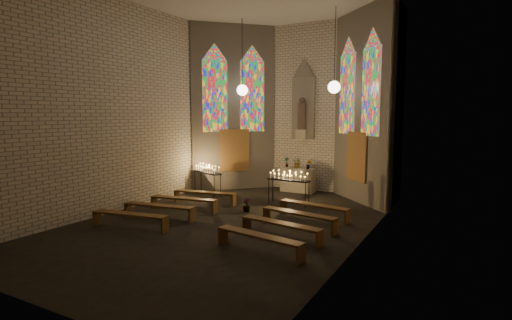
# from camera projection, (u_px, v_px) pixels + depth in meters

# --- Properties ---
(floor) EXTENTS (12.00, 12.00, 0.00)m
(floor) POSITION_uv_depth(u_px,v_px,m) (228.00, 222.00, 12.02)
(floor) COLOR black
(floor) RESTS_ON ground
(room) EXTENTS (8.22, 12.43, 7.00)m
(room) POSITION_uv_depth(u_px,v_px,m) (277.00, 101.00, 14.53)
(room) COLOR beige
(room) RESTS_ON ground
(altar) EXTENTS (1.40, 0.60, 1.00)m
(altar) POSITION_uv_depth(u_px,v_px,m) (298.00, 180.00, 16.71)
(altar) COLOR #BBB198
(altar) RESTS_ON ground
(flower_vase_left) EXTENTS (0.25, 0.19, 0.43)m
(flower_vase_left) POSITION_uv_depth(u_px,v_px,m) (287.00, 162.00, 16.93)
(flower_vase_left) COLOR #4C723F
(flower_vase_left) RESTS_ON altar
(flower_vase_center) EXTENTS (0.43, 0.39, 0.43)m
(flower_vase_center) POSITION_uv_depth(u_px,v_px,m) (297.00, 163.00, 16.74)
(flower_vase_center) COLOR #4C723F
(flower_vase_center) RESTS_ON altar
(flower_vase_right) EXTENTS (0.24, 0.20, 0.38)m
(flower_vase_right) POSITION_uv_depth(u_px,v_px,m) (308.00, 164.00, 16.33)
(flower_vase_right) COLOR #4C723F
(flower_vase_right) RESTS_ON altar
(aisle_flower_pot) EXTENTS (0.34, 0.34, 0.46)m
(aisle_flower_pot) POSITION_uv_depth(u_px,v_px,m) (246.00, 205.00, 13.29)
(aisle_flower_pot) COLOR #4C723F
(aisle_flower_pot) RESTS_ON ground
(votive_stand_left) EXTENTS (1.59, 0.94, 1.15)m
(votive_stand_left) POSITION_uv_depth(u_px,v_px,m) (207.00, 170.00, 16.08)
(votive_stand_left) COLOR black
(votive_stand_left) RESTS_ON ground
(votive_stand_right) EXTENTS (1.59, 0.47, 1.15)m
(votive_stand_right) POSITION_uv_depth(u_px,v_px,m) (289.00, 178.00, 14.24)
(votive_stand_right) COLOR black
(votive_stand_right) RESTS_ON ground
(pew_left_0) EXTENTS (2.37, 0.70, 0.45)m
(pew_left_0) POSITION_uv_depth(u_px,v_px,m) (205.00, 194.00, 14.46)
(pew_left_0) COLOR #543618
(pew_left_0) RESTS_ON ground
(pew_right_0) EXTENTS (2.37, 0.70, 0.45)m
(pew_right_0) POSITION_uv_depth(u_px,v_px,m) (314.00, 207.00, 12.47)
(pew_right_0) COLOR #543618
(pew_right_0) RESTS_ON ground
(pew_left_1) EXTENTS (2.37, 0.70, 0.45)m
(pew_left_1) POSITION_uv_depth(u_px,v_px,m) (184.00, 200.00, 13.41)
(pew_left_1) COLOR #543618
(pew_left_1) RESTS_ON ground
(pew_right_1) EXTENTS (2.37, 0.70, 0.45)m
(pew_right_1) POSITION_uv_depth(u_px,v_px,m) (299.00, 215.00, 11.42)
(pew_right_1) COLOR #543618
(pew_right_1) RESTS_ON ground
(pew_left_2) EXTENTS (2.37, 0.70, 0.45)m
(pew_left_2) POSITION_uv_depth(u_px,v_px,m) (159.00, 207.00, 12.37)
(pew_left_2) COLOR #543618
(pew_left_2) RESTS_ON ground
(pew_right_2) EXTENTS (2.37, 0.70, 0.45)m
(pew_right_2) POSITION_uv_depth(u_px,v_px,m) (281.00, 225.00, 10.38)
(pew_right_2) COLOR #543618
(pew_right_2) RESTS_ON ground
(pew_left_3) EXTENTS (2.37, 0.70, 0.45)m
(pew_left_3) POSITION_uv_depth(u_px,v_px,m) (130.00, 216.00, 11.32)
(pew_left_3) COLOR #543618
(pew_left_3) RESTS_ON ground
(pew_right_3) EXTENTS (2.37, 0.70, 0.45)m
(pew_right_3) POSITION_uv_depth(u_px,v_px,m) (259.00, 238.00, 9.33)
(pew_right_3) COLOR #543618
(pew_right_3) RESTS_ON ground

